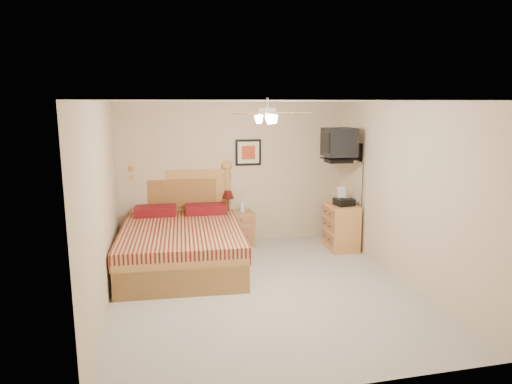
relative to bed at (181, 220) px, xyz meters
The scene contains 17 objects.
floor 1.68m from the bed, 48.14° to the right, with size 4.50×4.50×0.00m, color #AAA399.
ceiling 2.31m from the bed, 48.14° to the right, with size 4.00×4.50×0.04m, color white.
wall_back 1.59m from the bed, 48.40° to the left, with size 4.00×0.04×2.50m, color beige.
wall_front 3.55m from the bed, 73.42° to the right, with size 4.00×0.04×2.50m, color beige.
wall_left 1.58m from the bed, 131.66° to the right, with size 0.04×4.50×2.50m, color beige.
wall_right 3.24m from the bed, 20.45° to the right, with size 0.04×4.50×2.50m, color beige.
bed is the anchor object (origin of this frame).
nightstand 1.43m from the bed, 40.81° to the left, with size 0.55×0.42×0.60m, color #A07642.
table_lamp 1.27m from the bed, 46.59° to the left, with size 0.21×0.21×0.39m, color #4F110F, non-canonical shape.
lotion_bottle 1.39m from the bed, 37.25° to the left, with size 0.09×0.09×0.23m, color white.
framed_picture 1.90m from the bed, 41.08° to the left, with size 0.46×0.04×0.46m, color black.
dresser 2.77m from the bed, ahead, with size 0.46×0.67×0.79m, color #C4803F.
fax_machine 2.75m from the bed, ahead, with size 0.29×0.31×0.31m, color black, non-canonical shape.
magazine_lower 2.78m from the bed, 11.62° to the left, with size 0.22×0.30×0.03m, color beige.
magazine_upper 2.78m from the bed, 12.06° to the left, with size 0.22×0.29×0.02m, color gray.
wall_tv 2.96m from the bed, ahead, with size 0.56×0.46×0.58m, color black, non-canonical shape.
ceiling_fan 2.31m from the bed, 52.76° to the right, with size 1.14×1.14×0.28m, color white, non-canonical shape.
Camera 1 is at (-1.37, -5.63, 2.48)m, focal length 32.00 mm.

